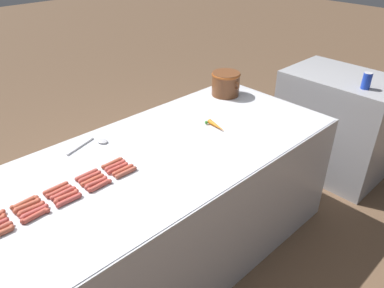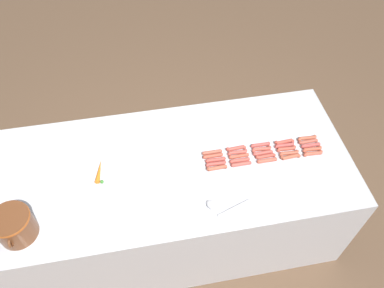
{
  "view_description": "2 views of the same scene",
  "coord_description": "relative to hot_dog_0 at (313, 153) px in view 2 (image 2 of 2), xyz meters",
  "views": [
    {
      "loc": [
        1.45,
        -1.12,
        1.97
      ],
      "look_at": [
        0.07,
        0.19,
        0.84
      ],
      "focal_mm": 34.45,
      "sensor_mm": 36.0,
      "label": 1
    },
    {
      "loc": [
        -1.39,
        0.12,
        2.78
      ],
      "look_at": [
        0.13,
        -0.15,
        0.86
      ],
      "focal_mm": 35.12,
      "sensor_mm": 36.0,
      "label": 2
    }
  ],
  "objects": [
    {
      "name": "hot_dog_8",
      "position": [
        0.03,
        0.48,
        0.0
      ],
      "size": [
        0.03,
        0.14,
        0.02
      ],
      "color": "#B6483D",
      "rests_on": "griddle_counter"
    },
    {
      "name": "hot_dog_0",
      "position": [
        0.0,
        0.0,
        0.0
      ],
      "size": [
        0.03,
        0.14,
        0.02
      ],
      "color": "#B84F3B",
      "rests_on": "griddle_counter"
    },
    {
      "name": "carrot",
      "position": [
        0.1,
        1.37,
        0.0
      ],
      "size": [
        0.18,
        0.06,
        0.03
      ],
      "color": "orange",
      "rests_on": "griddle_counter"
    },
    {
      "name": "hot_dog_19",
      "position": [
        0.1,
        0.64,
        0.0
      ],
      "size": [
        0.03,
        0.14,
        0.02
      ],
      "color": "#B84D39",
      "rests_on": "griddle_counter"
    },
    {
      "name": "hot_dog_13",
      "position": [
        0.07,
        0.48,
        0.0
      ],
      "size": [
        0.03,
        0.14,
        0.02
      ],
      "color": "#B84D38",
      "rests_on": "griddle_counter"
    },
    {
      "name": "hot_dog_16",
      "position": [
        0.1,
        0.16,
        0.0
      ],
      "size": [
        0.03,
        0.14,
        0.02
      ],
      "color": "#B44641",
      "rests_on": "griddle_counter"
    },
    {
      "name": "bean_pot",
      "position": [
        -0.23,
        1.82,
        0.09
      ],
      "size": [
        0.27,
        0.22,
        0.18
      ],
      "color": "brown",
      "rests_on": "griddle_counter"
    },
    {
      "name": "griddle_counter",
      "position": [
        0.08,
        0.92,
        -0.43
      ],
      "size": [
        1.02,
        2.31,
        0.83
      ],
      "color": "#BCBCC1",
      "rests_on": "ground_plane"
    },
    {
      "name": "hot_dog_1",
      "position": [
        0.0,
        0.15,
        0.0
      ],
      "size": [
        0.03,
        0.14,
        0.02
      ],
      "color": "#AF5038",
      "rests_on": "griddle_counter"
    },
    {
      "name": "hot_dog_20",
      "position": [
        0.13,
        -0.01,
        0.0
      ],
      "size": [
        0.03,
        0.14,
        0.02
      ],
      "color": "#AF523A",
      "rests_on": "griddle_counter"
    },
    {
      "name": "hot_dog_15",
      "position": [
        0.1,
        -0.01,
        0.0
      ],
      "size": [
        0.03,
        0.14,
        0.02
      ],
      "color": "#AF4F3F",
      "rests_on": "griddle_counter"
    },
    {
      "name": "serving_spoon",
      "position": [
        -0.26,
        0.69,
        -0.0
      ],
      "size": [
        0.12,
        0.27,
        0.02
      ],
      "color": "#B7B7BC",
      "rests_on": "griddle_counter"
    },
    {
      "name": "hot_dog_23",
      "position": [
        0.13,
        0.48,
        0.0
      ],
      "size": [
        0.03,
        0.14,
        0.02
      ],
      "color": "#B4483C",
      "rests_on": "griddle_counter"
    },
    {
      "name": "hot_dog_18",
      "position": [
        0.1,
        0.48,
        0.0
      ],
      "size": [
        0.03,
        0.14,
        0.02
      ],
      "color": "#B94B41",
      "rests_on": "griddle_counter"
    },
    {
      "name": "hot_dog_11",
      "position": [
        0.07,
        0.16,
        0.0
      ],
      "size": [
        0.03,
        0.14,
        0.02
      ],
      "color": "#B74A39",
      "rests_on": "griddle_counter"
    },
    {
      "name": "hot_dog_9",
      "position": [
        0.03,
        0.64,
        0.0
      ],
      "size": [
        0.03,
        0.14,
        0.02
      ],
      "color": "#B6483E",
      "rests_on": "griddle_counter"
    },
    {
      "name": "hot_dog_12",
      "position": [
        0.06,
        0.32,
        0.0
      ],
      "size": [
        0.03,
        0.14,
        0.02
      ],
      "color": "#B94940",
      "rests_on": "griddle_counter"
    },
    {
      "name": "hot_dog_2",
      "position": [
        -0.0,
        0.31,
        0.0
      ],
      "size": [
        0.03,
        0.14,
        0.02
      ],
      "color": "#B34F3D",
      "rests_on": "griddle_counter"
    },
    {
      "name": "hot_dog_5",
      "position": [
        0.03,
        -0.01,
        0.0
      ],
      "size": [
        0.03,
        0.14,
        0.02
      ],
      "color": "#B74F38",
      "rests_on": "griddle_counter"
    },
    {
      "name": "ground_plane",
      "position": [
        0.08,
        0.92,
        -0.84
      ],
      "size": [
        20.0,
        20.0,
        0.0
      ],
      "primitive_type": "plane",
      "color": "brown"
    },
    {
      "name": "hot_dog_6",
      "position": [
        0.03,
        0.15,
        0.0
      ],
      "size": [
        0.03,
        0.14,
        0.02
      ],
      "color": "#B3503A",
      "rests_on": "griddle_counter"
    },
    {
      "name": "hot_dog_22",
      "position": [
        0.13,
        0.31,
        0.0
      ],
      "size": [
        0.03,
        0.14,
        0.02
      ],
      "color": "#B74740",
      "rests_on": "griddle_counter"
    },
    {
      "name": "hot_dog_3",
      "position": [
        0.0,
        0.48,
        0.0
      ],
      "size": [
        0.03,
        0.14,
        0.02
      ],
      "color": "#AF4B41",
      "rests_on": "griddle_counter"
    },
    {
      "name": "hot_dog_24",
      "position": [
        0.13,
        0.64,
        0.0
      ],
      "size": [
        0.03,
        0.14,
        0.02
      ],
      "color": "#AB5441",
      "rests_on": "griddle_counter"
    },
    {
      "name": "hot_dog_17",
      "position": [
        0.09,
        0.32,
        0.0
      ],
      "size": [
        0.03,
        0.14,
        0.02
      ],
      "color": "#BA4C3D",
      "rests_on": "griddle_counter"
    },
    {
      "name": "hot_dog_4",
      "position": [
        0.0,
        0.64,
        0.0
      ],
      "size": [
        0.03,
        0.14,
        0.02
      ],
      "color": "#AF523A",
      "rests_on": "griddle_counter"
    },
    {
      "name": "hot_dog_7",
      "position": [
        0.03,
        0.31,
        0.0
      ],
      "size": [
        0.03,
        0.14,
        0.02
      ],
      "color": "#B04739",
      "rests_on": "griddle_counter"
    },
    {
      "name": "hot_dog_10",
      "position": [
        0.07,
        -0.01,
        0.0
      ],
      "size": [
        0.03,
        0.14,
        0.02
      ],
      "color": "#B64540",
      "rests_on": "griddle_counter"
    },
    {
      "name": "hot_dog_14",
      "position": [
        0.06,
        0.63,
        0.0
      ],
      "size": [
        0.03,
        0.14,
        0.02
      ],
      "color": "#B9473D",
      "rests_on": "griddle_counter"
    },
    {
      "name": "hot_dog_21",
      "position": [
        0.13,
        0.15,
        0.0
      ],
      "size": [
        0.03,
        0.14,
        0.02
      ],
      "color": "#B44638",
      "rests_on": "griddle_counter"
    }
  ]
}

